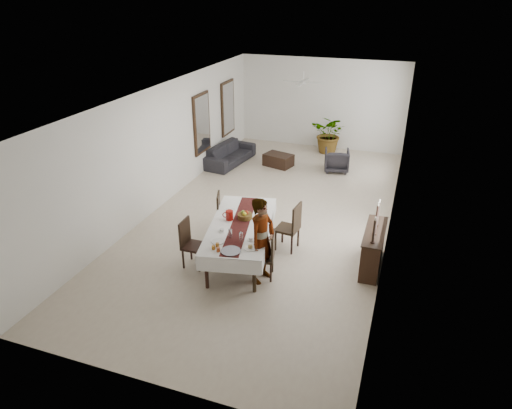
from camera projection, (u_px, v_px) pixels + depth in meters
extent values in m
cube|color=beige|center=(271.00, 214.00, 12.03)|extent=(6.00, 12.00, 0.00)
cube|color=white|center=(273.00, 92.00, 10.64)|extent=(6.00, 12.00, 0.02)
cube|color=white|center=(322.00, 104.00, 16.44)|extent=(6.00, 0.02, 3.20)
cube|color=white|center=(140.00, 298.00, 6.23)|extent=(6.00, 0.02, 3.20)
cube|color=white|center=(165.00, 145.00, 12.23)|extent=(0.02, 12.00, 3.20)
cube|color=white|center=(396.00, 172.00, 10.44)|extent=(0.02, 12.00, 3.20)
cube|color=black|center=(241.00, 226.00, 9.82)|extent=(1.58, 2.76, 0.05)
cylinder|color=black|center=(207.00, 272.00, 8.95)|extent=(0.09, 0.09, 0.76)
cylinder|color=black|center=(255.00, 275.00, 8.83)|extent=(0.09, 0.09, 0.76)
cylinder|color=black|center=(230.00, 215.00, 11.15)|extent=(0.09, 0.09, 0.76)
cylinder|color=black|center=(269.00, 218.00, 11.04)|extent=(0.09, 0.09, 0.76)
cube|color=white|center=(240.00, 224.00, 9.80)|extent=(1.81, 2.99, 0.01)
cube|color=silver|center=(212.00, 229.00, 9.95)|extent=(0.57, 2.74, 0.32)
cube|color=silver|center=(270.00, 232.00, 9.80)|extent=(0.57, 2.74, 0.32)
cube|color=white|center=(228.00, 266.00, 8.63)|extent=(1.25, 0.26, 0.32)
cube|color=white|center=(250.00, 203.00, 11.11)|extent=(1.25, 0.26, 0.32)
cube|color=#501916|center=(240.00, 224.00, 9.80)|extent=(0.91, 2.73, 0.00)
cylinder|color=maroon|center=(229.00, 215.00, 9.93)|extent=(0.19, 0.19, 0.22)
torus|color=maroon|center=(225.00, 215.00, 9.94)|extent=(0.13, 0.05, 0.13)
cylinder|color=white|center=(241.00, 237.00, 9.12)|extent=(0.08, 0.08, 0.18)
cylinder|color=silver|center=(230.00, 233.00, 9.24)|extent=(0.08, 0.08, 0.18)
cylinder|color=white|center=(251.00, 239.00, 9.17)|extent=(0.10, 0.10, 0.06)
cylinder|color=white|center=(251.00, 240.00, 9.18)|extent=(0.16, 0.16, 0.01)
cylinder|color=silver|center=(222.00, 230.00, 9.49)|extent=(0.10, 0.10, 0.06)
cylinder|color=white|center=(222.00, 231.00, 9.50)|extent=(0.16, 0.16, 0.01)
cylinder|color=white|center=(250.00, 248.00, 8.88)|extent=(0.26, 0.26, 0.02)
sphere|color=#DBB86B|center=(250.00, 247.00, 8.87)|extent=(0.10, 0.10, 0.10)
cylinder|color=silver|center=(218.00, 242.00, 9.11)|extent=(0.26, 0.26, 0.02)
cylinder|color=white|center=(230.00, 210.00, 10.37)|extent=(0.26, 0.26, 0.02)
cylinder|color=#44454A|center=(231.00, 251.00, 8.78)|extent=(0.39, 0.39, 0.02)
cylinder|color=#953B15|center=(218.00, 250.00, 8.77)|extent=(0.07, 0.07, 0.08)
cylinder|color=#965915|center=(213.00, 248.00, 8.84)|extent=(0.07, 0.07, 0.08)
cylinder|color=#905614|center=(217.00, 245.00, 8.93)|extent=(0.07, 0.07, 0.08)
cylinder|color=brown|center=(245.00, 216.00, 10.01)|extent=(0.32, 0.32, 0.11)
sphere|color=maroon|center=(246.00, 212.00, 9.99)|extent=(0.10, 0.10, 0.10)
sphere|color=olive|center=(243.00, 212.00, 10.01)|extent=(0.09, 0.09, 0.09)
sphere|color=gold|center=(244.00, 214.00, 9.93)|extent=(0.09, 0.09, 0.09)
cube|color=black|center=(263.00, 258.00, 9.28)|extent=(0.51, 0.51, 0.05)
cylinder|color=black|center=(271.00, 273.00, 9.20)|extent=(0.05, 0.05, 0.43)
cylinder|color=black|center=(273.00, 263.00, 9.52)|extent=(0.05, 0.05, 0.43)
cylinder|color=black|center=(253.00, 272.00, 9.24)|extent=(0.05, 0.05, 0.43)
cylinder|color=black|center=(256.00, 262.00, 9.56)|extent=(0.05, 0.05, 0.43)
cube|color=black|center=(273.00, 246.00, 9.12)|extent=(0.13, 0.43, 0.55)
cube|color=black|center=(287.00, 229.00, 10.27)|extent=(0.54, 0.54, 0.05)
cylinder|color=black|center=(292.00, 245.00, 10.15)|extent=(0.05, 0.05, 0.48)
cylinder|color=black|center=(298.00, 237.00, 10.47)|extent=(0.05, 0.05, 0.48)
cylinder|color=black|center=(276.00, 241.00, 10.31)|extent=(0.05, 0.05, 0.48)
cylinder|color=black|center=(282.00, 233.00, 10.63)|extent=(0.05, 0.05, 0.48)
cube|color=black|center=(297.00, 218.00, 10.04)|extent=(0.10, 0.48, 0.61)
cube|color=black|center=(194.00, 246.00, 9.65)|extent=(0.45, 0.45, 0.05)
cylinder|color=black|center=(191.00, 250.00, 9.97)|extent=(0.05, 0.05, 0.45)
cylinder|color=black|center=(183.00, 259.00, 9.65)|extent=(0.05, 0.05, 0.45)
cylinder|color=black|center=(206.00, 253.00, 9.85)|extent=(0.05, 0.05, 0.45)
cylinder|color=black|center=(199.00, 262.00, 9.54)|extent=(0.05, 0.05, 0.45)
cube|color=black|center=(185.00, 232.00, 9.57)|extent=(0.04, 0.45, 0.57)
cube|color=black|center=(228.00, 218.00, 10.77)|extent=(0.60, 0.60, 0.05)
cylinder|color=black|center=(221.00, 224.00, 11.06)|extent=(0.06, 0.06, 0.47)
cylinder|color=black|center=(220.00, 231.00, 10.71)|extent=(0.06, 0.06, 0.47)
cylinder|color=black|center=(237.00, 224.00, 11.06)|extent=(0.06, 0.06, 0.47)
cylinder|color=black|center=(236.00, 232.00, 10.71)|extent=(0.06, 0.06, 0.47)
cube|color=black|center=(218.00, 206.00, 10.63)|extent=(0.19, 0.46, 0.60)
imported|color=gray|center=(262.00, 241.00, 9.00)|extent=(0.61, 0.76, 1.81)
cube|color=black|center=(373.00, 249.00, 9.63)|extent=(0.37, 1.41, 0.84)
cube|color=black|center=(375.00, 231.00, 9.44)|extent=(0.41, 1.46, 0.03)
cylinder|color=black|center=(373.00, 242.00, 8.99)|extent=(0.09, 0.09, 0.03)
cylinder|color=black|center=(374.00, 231.00, 8.88)|extent=(0.05, 0.05, 0.47)
cylinder|color=white|center=(376.00, 219.00, 8.76)|extent=(0.03, 0.03, 0.07)
cylinder|color=black|center=(375.00, 233.00, 9.31)|extent=(0.09, 0.09, 0.03)
cylinder|color=black|center=(376.00, 219.00, 9.17)|extent=(0.05, 0.05, 0.61)
cylinder|color=beige|center=(378.00, 204.00, 9.02)|extent=(0.03, 0.03, 0.07)
cylinder|color=black|center=(377.00, 225.00, 9.62)|extent=(0.09, 0.09, 0.03)
cylinder|color=black|center=(378.00, 214.00, 9.51)|extent=(0.05, 0.05, 0.52)
cylinder|color=silver|center=(380.00, 201.00, 9.38)|extent=(0.03, 0.03, 0.07)
imported|color=#262429|center=(230.00, 154.00, 15.39)|extent=(1.15, 2.28, 0.64)
imported|color=#2D2A2F|center=(337.00, 160.00, 14.71)|extent=(0.90, 0.92, 0.71)
cube|color=black|center=(278.00, 160.00, 15.18)|extent=(1.03, 0.83, 0.40)
imported|color=#375B24|center=(330.00, 134.00, 16.19)|extent=(1.45, 1.33, 1.38)
cube|color=black|center=(202.00, 124.00, 14.08)|extent=(0.06, 1.05, 1.85)
cube|color=silver|center=(203.00, 124.00, 14.07)|extent=(0.01, 0.90, 1.70)
cube|color=black|center=(228.00, 108.00, 15.87)|extent=(0.06, 1.05, 1.85)
cube|color=silver|center=(229.00, 108.00, 15.86)|extent=(0.01, 0.90, 1.70)
cylinder|color=white|center=(303.00, 75.00, 13.23)|extent=(0.04, 0.04, 0.20)
cylinder|color=beige|center=(303.00, 82.00, 13.32)|extent=(0.16, 0.16, 0.08)
cube|color=silver|center=(306.00, 80.00, 13.62)|extent=(0.10, 0.55, 0.01)
cube|color=silver|center=(300.00, 84.00, 13.02)|extent=(0.10, 0.55, 0.01)
cube|color=silver|center=(315.00, 83.00, 13.22)|extent=(0.55, 0.10, 0.01)
cube|color=silver|center=(291.00, 81.00, 13.43)|extent=(0.55, 0.10, 0.01)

